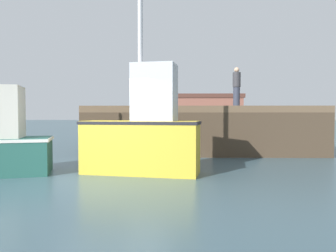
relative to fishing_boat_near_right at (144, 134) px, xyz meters
The scene contains 5 objects.
ground 1.81m from the fishing_boat_near_right, 136.92° to the right, with size 120.00×160.00×0.10m.
pier 6.30m from the fishing_boat_near_right, 71.70° to the left, with size 9.29×6.99×1.90m.
fishing_boat_near_right is the anchor object (origin of this frame).
dockworker 6.76m from the fishing_boat_near_right, 57.10° to the left, with size 0.34×0.34×1.73m.
warehouse 33.01m from the fishing_boat_near_right, 81.86° to the left, with size 9.77×4.72×4.11m.
Camera 1 is at (1.83, -7.50, 1.59)m, focal length 34.06 mm.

